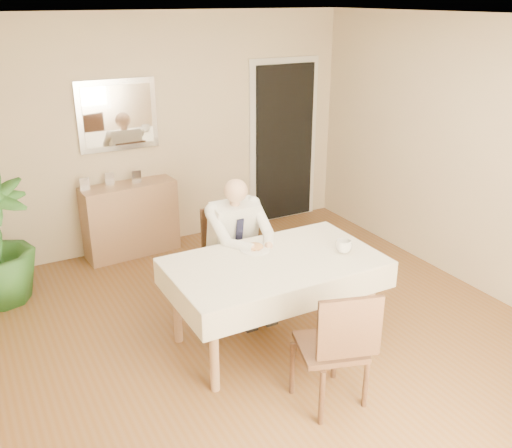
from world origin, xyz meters
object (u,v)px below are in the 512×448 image
seated_man (241,241)px  coffee_mug (344,246)px  sideboard (131,219)px  dining_table (275,269)px  chair_far (228,249)px  chair_near (338,344)px

seated_man → coffee_mug: 0.94m
sideboard → seated_man: bearing=-76.8°
dining_table → chair_far: size_ratio=1.93×
chair_near → coffee_mug: 1.05m
dining_table → chair_near: chair_near is taller
chair_near → seated_man: bearing=105.7°
chair_near → coffee_mug: size_ratio=6.88×
chair_far → seated_man: bearing=-84.0°
chair_far → seated_man: (0.00, -0.29, 0.19)m
chair_far → coffee_mug: size_ratio=6.58×
seated_man → coffee_mug: bearing=-51.8°
chair_near → sideboard: bearing=115.8°
dining_table → sideboard: 2.37m
dining_table → coffee_mug: (0.58, -0.14, 0.14)m
coffee_mug → sideboard: size_ratio=0.13×
chair_far → dining_table: bearing=-84.0°
chair_far → chair_near: 1.82m
chair_far → sideboard: chair_far is taller
chair_near → coffee_mug: (0.63, 0.80, 0.28)m
chair_near → sideboard: chair_near is taller
seated_man → coffee_mug: seated_man is taller
coffee_mug → seated_man: bearing=128.2°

